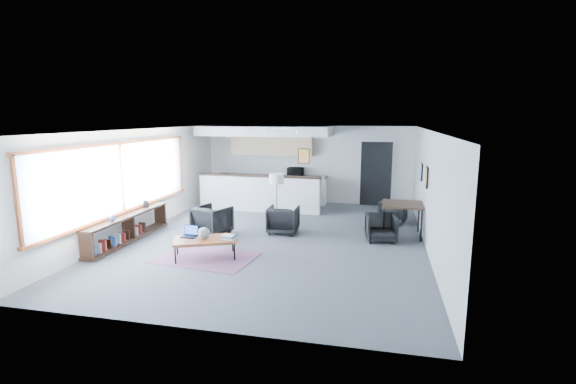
% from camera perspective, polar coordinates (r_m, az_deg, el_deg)
% --- Properties ---
extents(room, '(7.02, 9.02, 2.62)m').
position_cam_1_polar(room, '(9.88, -1.85, 0.93)').
color(room, '#4A4A4C').
rests_on(room, ground).
extents(window, '(0.10, 5.95, 1.66)m').
position_cam_1_polar(window, '(10.48, -21.81, 1.59)').
color(window, '#8CBFFF').
rests_on(window, room).
extents(console, '(0.35, 3.00, 0.80)m').
position_cam_1_polar(console, '(10.49, -21.12, -4.66)').
color(console, black).
rests_on(console, floor).
extents(kitchenette, '(4.20, 1.96, 2.60)m').
position_cam_1_polar(kitchenette, '(13.73, -2.84, 3.89)').
color(kitchenette, white).
rests_on(kitchenette, floor).
extents(doorway, '(1.10, 0.12, 2.15)m').
position_cam_1_polar(doorway, '(13.98, 11.95, 2.55)').
color(doorway, black).
rests_on(doorway, room).
extents(track_light, '(1.60, 0.07, 0.15)m').
position_cam_1_polar(track_light, '(12.03, -1.99, 8.48)').
color(track_light, silver).
rests_on(track_light, room).
extents(wall_art_lower, '(0.03, 0.38, 0.48)m').
position_cam_1_polar(wall_art_lower, '(9.99, 18.42, 1.95)').
color(wall_art_lower, black).
rests_on(wall_art_lower, room).
extents(wall_art_upper, '(0.03, 0.34, 0.44)m').
position_cam_1_polar(wall_art_upper, '(11.28, 17.77, 2.63)').
color(wall_art_upper, black).
rests_on(wall_art_upper, room).
extents(kilim_rug, '(2.14, 1.58, 0.01)m').
position_cam_1_polar(kilim_rug, '(8.98, -11.20, -8.78)').
color(kilim_rug, '#683951').
rests_on(kilim_rug, floor).
extents(coffee_table, '(1.43, 1.13, 0.41)m').
position_cam_1_polar(coffee_table, '(8.86, -11.29, -6.47)').
color(coffee_table, brown).
rests_on(coffee_table, floor).
extents(laptop, '(0.32, 0.26, 0.22)m').
position_cam_1_polar(laptop, '(9.08, -13.23, -5.51)').
color(laptop, black).
rests_on(laptop, coffee_table).
extents(ceramic_pot, '(0.25, 0.25, 0.25)m').
position_cam_1_polar(ceramic_pot, '(8.79, -11.44, -5.55)').
color(ceramic_pot, gray).
rests_on(ceramic_pot, coffee_table).
extents(book_stack, '(0.31, 0.26, 0.09)m').
position_cam_1_polar(book_stack, '(8.74, -8.09, -6.12)').
color(book_stack, silver).
rests_on(book_stack, coffee_table).
extents(coaster, '(0.13, 0.13, 0.01)m').
position_cam_1_polar(coaster, '(8.56, -11.05, -6.82)').
color(coaster, '#E5590C').
rests_on(coaster, coffee_table).
extents(armchair_left, '(0.98, 0.94, 0.80)m').
position_cam_1_polar(armchair_left, '(10.54, -10.35, -3.64)').
color(armchair_left, black).
rests_on(armchair_left, floor).
extents(armchair_right, '(0.74, 0.70, 0.75)m').
position_cam_1_polar(armchair_right, '(10.51, -0.66, -3.64)').
color(armchair_right, black).
rests_on(armchair_right, floor).
extents(floor_lamp, '(0.51, 0.51, 1.41)m').
position_cam_1_polar(floor_lamp, '(11.10, -1.56, 1.57)').
color(floor_lamp, black).
rests_on(floor_lamp, floor).
extents(dining_table, '(0.98, 0.98, 0.81)m').
position_cam_1_polar(dining_table, '(10.57, 15.39, -1.90)').
color(dining_table, black).
rests_on(dining_table, floor).
extents(dining_chair_near, '(0.66, 0.63, 0.60)m').
position_cam_1_polar(dining_chair_near, '(10.11, 12.59, -4.90)').
color(dining_chair_near, black).
rests_on(dining_chair_near, floor).
extents(dining_chair_far, '(0.69, 0.66, 0.59)m').
position_cam_1_polar(dining_chair_far, '(11.87, 14.16, -2.73)').
color(dining_chair_far, black).
rests_on(dining_chair_far, floor).
extents(microwave, '(0.53, 0.31, 0.35)m').
position_cam_1_polar(microwave, '(13.99, 1.03, 2.90)').
color(microwave, black).
rests_on(microwave, kitchenette).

